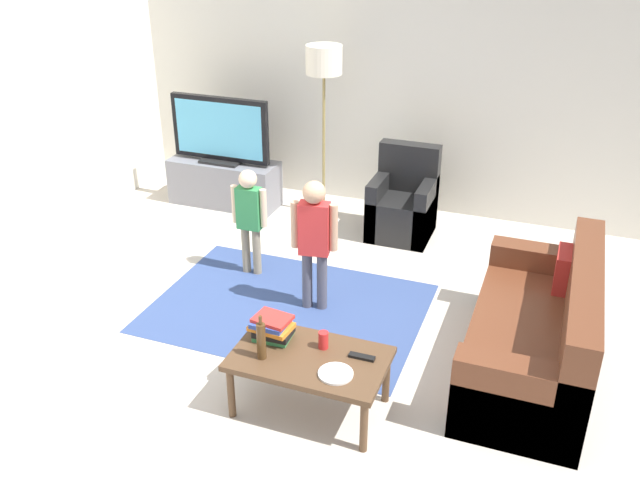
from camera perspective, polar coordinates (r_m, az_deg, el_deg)
The scene contains 16 objects.
ground at distance 5.22m, azimuth -2.35°, elevation -9.17°, with size 7.80×7.80×0.00m, color beige.
wall_back at distance 7.29m, azimuth 6.83°, elevation 12.93°, with size 6.00×0.12×2.70m, color silver.
area_rug at distance 5.72m, azimuth -2.68°, elevation -5.65°, with size 2.20×1.60×0.01m, color #33477A.
tv_stand at distance 7.62m, azimuth -7.96°, elevation 4.72°, with size 1.20×0.44×0.50m.
tv at distance 7.40m, azimuth -8.33°, elevation 9.01°, with size 1.10×0.28×0.71m.
couch at distance 5.09m, azimuth 18.01°, elevation -7.75°, with size 0.80×1.80×0.86m.
armchair at distance 6.88m, azimuth 6.96°, elevation 2.82°, with size 0.60×0.60×0.90m.
floor_lamp at distance 6.92m, azimuth 0.33°, elevation 14.03°, with size 0.36×0.36×1.78m.
child_near_tv at distance 6.00m, azimuth -5.90°, elevation 2.29°, with size 0.33×0.16×0.99m.
child_center at distance 5.40m, azimuth -0.48°, elevation 0.50°, with size 0.37×0.18×1.12m.
coffee_table at distance 4.48m, azimuth -0.87°, elevation -10.17°, with size 1.00×0.60×0.42m.
book_stack at distance 4.57m, azimuth -4.00°, elevation -7.33°, with size 0.29×0.23×0.17m.
bottle at distance 4.38m, azimuth -4.92°, elevation -8.34°, with size 0.06×0.06×0.31m.
tv_remote at distance 4.44m, azimuth 3.51°, elevation -9.69°, with size 0.17×0.05×0.02m, color black.
soda_can at distance 4.49m, azimuth 0.28°, elevation -8.34°, with size 0.07×0.07×0.12m, color red.
plate at distance 4.29m, azimuth 1.32°, elevation -11.08°, with size 0.22×0.22×0.02m.
Camera 1 is at (1.69, -3.89, 3.05)m, focal length 38.39 mm.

